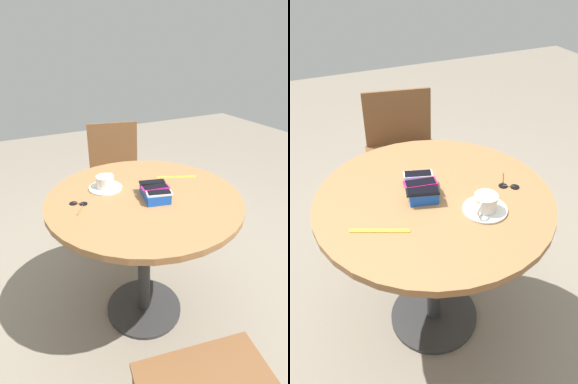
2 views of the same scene
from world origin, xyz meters
TOP-DOWN VIEW (x-y plane):
  - ground_plane at (0.00, 0.00)m, footprint 8.00×8.00m
  - round_table at (0.00, 0.00)m, footprint 0.95×0.95m
  - phone_box at (-0.04, -0.04)m, footprint 0.19×0.15m
  - phone_white at (-0.10, -0.03)m, footprint 0.08×0.13m
  - phone_magenta at (-0.04, -0.04)m, footprint 0.07×0.14m
  - phone_black at (0.02, -0.06)m, footprint 0.09×0.14m
  - saucer at (0.16, 0.14)m, footprint 0.17×0.17m
  - coffee_cup at (0.16, 0.14)m, footprint 0.10×0.11m
  - lanyard_strap at (0.11, -0.26)m, footprint 0.10×0.20m
  - sunglasses at (0.06, 0.31)m, footprint 0.13×0.08m
  - chair_near_window at (-0.88, 0.17)m, footprint 0.53×0.53m

SIDE VIEW (x-z plane):
  - ground_plane at x=0.00m, z-range 0.00..0.00m
  - chair_near_window at x=-0.88m, z-range 0.04..0.86m
  - round_table at x=0.00m, z-range 0.25..1.02m
  - lanyard_strap at x=0.11m, z-range 0.77..0.77m
  - sunglasses at x=0.06m, z-range 0.77..0.77m
  - saucer at x=0.16m, z-range 0.77..0.78m
  - phone_box at x=-0.04m, z-range 0.77..0.81m
  - coffee_cup at x=0.16m, z-range 0.78..0.84m
  - phone_black at x=0.02m, z-range 0.81..0.82m
  - phone_magenta at x=-0.04m, z-range 0.81..0.82m
  - phone_white at x=-0.10m, z-range 0.81..0.83m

